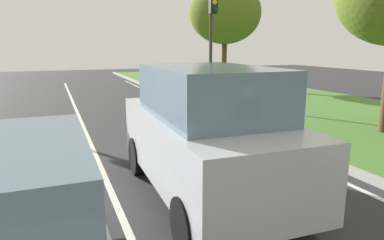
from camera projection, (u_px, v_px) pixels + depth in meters
ground_plane at (111, 134)px, 10.62m from camera, size 60.00×60.00×0.00m
lane_line_center at (87, 136)px, 10.37m from camera, size 0.12×32.00×0.01m
lane_line_right_edge at (218, 124)px, 11.93m from camera, size 0.12×32.00×0.01m
grass_verge_right at (332, 113)px, 13.70m from camera, size 9.00×48.00×0.06m
curb_right at (232, 121)px, 12.10m from camera, size 0.24×48.00×0.12m
car_suv_ahead at (206, 133)px, 5.93m from camera, size 2.07×4.55×2.28m
traffic_light_near_right at (212, 26)px, 14.92m from camera, size 0.32×0.50×5.02m
tree_roadside_far at (225, 13)px, 21.42m from camera, size 4.38×4.38×6.42m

